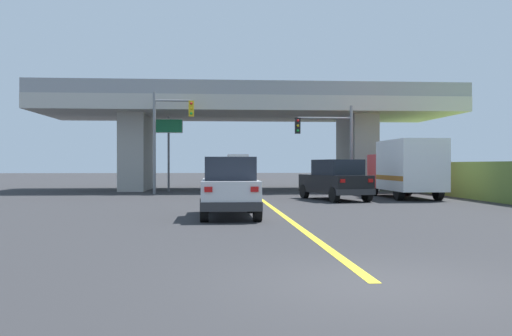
% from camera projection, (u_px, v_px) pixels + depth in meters
% --- Properties ---
extents(ground, '(160.00, 160.00, 0.00)m').
position_uv_depth(ground, '(248.00, 190.00, 39.86)').
color(ground, '#2B2B2D').
extents(overpass_bridge, '(28.32, 9.57, 7.06)m').
position_uv_depth(overpass_bridge, '(248.00, 121.00, 39.83)').
color(overpass_bridge, '#B7B5AD').
rests_on(overpass_bridge, ground).
extents(lane_divider_stripe, '(0.20, 28.42, 0.01)m').
position_uv_depth(lane_divider_stripe, '(274.00, 209.00, 22.54)').
color(lane_divider_stripe, yellow).
rests_on(lane_divider_stripe, ground).
extents(suv_lead, '(1.91, 4.51, 2.02)m').
position_uv_depth(suv_lead, '(230.00, 187.00, 19.00)').
color(suv_lead, silver).
rests_on(suv_lead, ground).
extents(suv_crossing, '(3.02, 4.99, 2.02)m').
position_uv_depth(suv_crossing, '(335.00, 180.00, 28.01)').
color(suv_crossing, black).
rests_on(suv_crossing, ground).
extents(box_truck, '(2.33, 6.53, 3.04)m').
position_uv_depth(box_truck, '(406.00, 168.00, 29.68)').
color(box_truck, red).
rests_on(box_truck, ground).
extents(sedan_oncoming, '(1.94, 4.46, 2.02)m').
position_uv_depth(sedan_oncoming, '(234.00, 173.00, 49.57)').
color(sedan_oncoming, silver).
rests_on(sedan_oncoming, ground).
extents(traffic_signal_nearside, '(3.56, 0.36, 5.39)m').
position_uv_depth(traffic_signal_nearside, '(332.00, 138.00, 34.32)').
color(traffic_signal_nearside, slate).
rests_on(traffic_signal_nearside, ground).
extents(traffic_signal_farside, '(2.47, 0.36, 6.14)m').
position_uv_depth(traffic_signal_farside, '(167.00, 129.00, 33.94)').
color(traffic_signal_farside, slate).
rests_on(traffic_signal_farside, ground).
extents(highway_sign, '(1.86, 0.17, 4.95)m').
position_uv_depth(highway_sign, '(169.00, 135.00, 37.06)').
color(highway_sign, '#56595E').
rests_on(highway_sign, ground).
extents(semi_truck_distant, '(2.33, 7.46, 2.94)m').
position_uv_depth(semi_truck_distant, '(237.00, 166.00, 66.30)').
color(semi_truck_distant, red).
rests_on(semi_truck_distant, ground).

